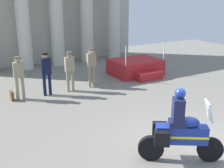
# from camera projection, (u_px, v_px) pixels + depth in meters

# --- Properties ---
(ground_plane) EXTENTS (28.10, 28.10, 0.00)m
(ground_plane) POSITION_uv_depth(u_px,v_px,m) (199.00, 150.00, 7.77)
(ground_plane) COLOR gray
(colonnade_backdrop) EXTENTS (10.72, 1.59, 5.72)m
(colonnade_backdrop) POSITION_uv_depth(u_px,v_px,m) (53.00, 9.00, 16.45)
(colonnade_backdrop) COLOR beige
(colonnade_backdrop) RESTS_ON ground_plane
(reviewing_stand) EXTENTS (2.43, 2.30, 1.67)m
(reviewing_stand) POSITION_uv_depth(u_px,v_px,m) (136.00, 67.00, 14.83)
(reviewing_stand) COLOR #B21E23
(reviewing_stand) RESTS_ON ground_plane
(officer_in_row_0) EXTENTS (0.40, 0.26, 1.70)m
(officer_in_row_0) POSITION_uv_depth(u_px,v_px,m) (19.00, 75.00, 11.19)
(officer_in_row_0) COLOR gray
(officer_in_row_0) RESTS_ON ground_plane
(officer_in_row_1) EXTENTS (0.40, 0.26, 1.74)m
(officer_in_row_1) POSITION_uv_depth(u_px,v_px,m) (46.00, 71.00, 11.65)
(officer_in_row_1) COLOR black
(officer_in_row_1) RESTS_ON ground_plane
(officer_in_row_2) EXTENTS (0.40, 0.26, 1.68)m
(officer_in_row_2) POSITION_uv_depth(u_px,v_px,m) (70.00, 68.00, 12.16)
(officer_in_row_2) COLOR gray
(officer_in_row_2) RESTS_ON ground_plane
(officer_in_row_3) EXTENTS (0.40, 0.26, 1.71)m
(officer_in_row_3) POSITION_uv_depth(u_px,v_px,m) (92.00, 64.00, 12.73)
(officer_in_row_3) COLOR #847A5B
(officer_in_row_3) RESTS_ON ground_plane
(motorcycle_with_rider) EXTENTS (1.81, 1.29, 1.90)m
(motorcycle_with_rider) POSITION_uv_depth(u_px,v_px,m) (179.00, 131.00, 7.08)
(motorcycle_with_rider) COLOR black
(motorcycle_with_rider) RESTS_ON ground_plane
(briefcase_on_ground) EXTENTS (0.10, 0.32, 0.36)m
(briefcase_on_ground) POSITION_uv_depth(u_px,v_px,m) (12.00, 96.00, 11.33)
(briefcase_on_ground) COLOR brown
(briefcase_on_ground) RESTS_ON ground_plane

